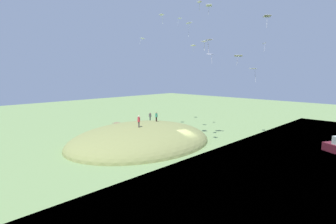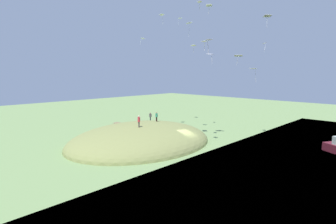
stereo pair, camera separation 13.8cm
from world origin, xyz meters
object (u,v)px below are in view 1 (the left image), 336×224
(person_watching_kites, at_px, (139,120))
(kite_12, at_px, (204,42))
(person_on_hilltop, at_px, (150,116))
(kite_0, at_px, (267,16))
(kite_5, at_px, (204,42))
(kite_8, at_px, (189,23))
(person_with_child, at_px, (156,116))
(kite_3, at_px, (209,40))
(kite_13, at_px, (253,69))
(kite_4, at_px, (210,54))
(kite_7, at_px, (142,39))
(kite_1, at_px, (199,2))
(kite_11, at_px, (180,19))
(kite_2, at_px, (193,46))
(kite_9, at_px, (209,6))
(kite_10, at_px, (161,15))

(person_watching_kites, bearing_deg, kite_12, -9.93)
(person_on_hilltop, relative_size, kite_0, 0.89)
(person_watching_kites, relative_size, kite_5, 1.39)
(kite_8, bearing_deg, person_with_child, 15.56)
(kite_5, relative_size, kite_8, 0.62)
(kite_3, distance_m, kite_13, 16.01)
(kite_0, bearing_deg, kite_5, 42.13)
(kite_3, bearing_deg, kite_13, -79.67)
(kite_8, bearing_deg, person_watching_kites, 64.23)
(kite_5, bearing_deg, kite_4, -62.76)
(person_watching_kites, bearing_deg, kite_7, 32.96)
(kite_1, xyz_separation_m, kite_4, (1.55, -5.15, -7.05))
(kite_5, xyz_separation_m, kite_8, (4.13, -1.53, 3.25))
(person_watching_kites, bearing_deg, kite_5, -64.56)
(kite_4, relative_size, kite_7, 1.50)
(person_watching_kites, bearing_deg, kite_4, -34.44)
(kite_4, xyz_separation_m, kite_11, (12.10, -5.84, 8.25))
(kite_1, relative_size, kite_3, 0.98)
(kite_8, distance_m, kite_13, 12.21)
(kite_1, xyz_separation_m, kite_12, (6.95, -10.69, -4.08))
(person_on_hilltop, height_order, kite_2, kite_2)
(person_watching_kites, height_order, kite_2, kite_2)
(kite_3, relative_size, kite_12, 0.80)
(kite_7, bearing_deg, kite_1, -178.44)
(kite_3, xyz_separation_m, kite_12, (15.50, -20.04, 2.82))
(person_on_hilltop, height_order, kite_0, kite_0)
(kite_3, xyz_separation_m, kite_9, (8.48, -11.58, 6.79))
(person_on_hilltop, xyz_separation_m, kite_10, (-1.13, -2.06, 18.77))
(person_watching_kites, distance_m, kite_13, 19.07)
(kite_12, bearing_deg, kite_9, 129.69)
(kite_4, xyz_separation_m, kite_12, (5.40, -5.54, 2.96))
(kite_9, bearing_deg, kite_10, -7.20)
(kite_8, bearing_deg, kite_11, -42.51)
(kite_3, height_order, kite_5, kite_5)
(kite_3, relative_size, kite_4, 0.76)
(kite_3, bearing_deg, kite_8, -42.47)
(kite_0, distance_m, kite_10, 19.77)
(kite_12, bearing_deg, kite_3, 127.72)
(person_watching_kites, xyz_separation_m, kite_2, (0.63, -13.79, 12.18))
(kite_0, distance_m, kite_13, 7.62)
(kite_2, bearing_deg, kite_1, 133.51)
(kite_3, height_order, kite_9, kite_9)
(kite_13, bearing_deg, person_with_child, 25.45)
(person_with_child, bearing_deg, kite_11, 115.57)
(person_with_child, height_order, kite_5, kite_5)
(kite_9, distance_m, kite_12, 11.68)
(kite_10, relative_size, kite_11, 1.01)
(person_on_hilltop, xyz_separation_m, kite_2, (-5.81, -5.69, 13.18))
(kite_5, xyz_separation_m, kite_12, (8.33, -11.22, 1.64))
(kite_3, bearing_deg, kite_0, -87.25)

